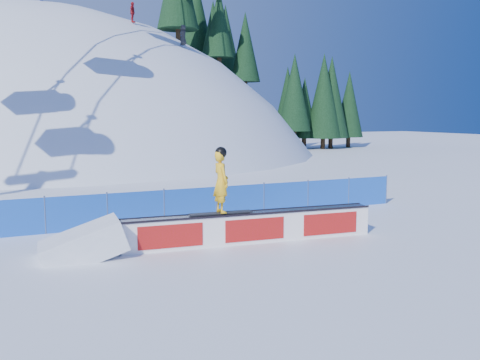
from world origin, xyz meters
name	(u,v)px	position (x,y,z in m)	size (l,w,h in m)	color
ground	(178,257)	(0.00, 0.00, 0.00)	(160.00, 160.00, 0.00)	white
snow_hill	(50,329)	(0.00, 42.00, -18.00)	(64.00, 64.00, 64.00)	white
treeline	(265,70)	(24.03, 40.65, 8.81)	(22.40, 11.87, 20.06)	#332314
safety_fence	(136,209)	(0.00, 4.50, 0.60)	(22.05, 0.05, 1.30)	blue
rail_box	(252,227)	(2.57, 0.64, 0.47)	(7.90, 1.24, 0.95)	white
snow_ramp	(84,257)	(-2.34, 1.07, 0.00)	(2.20, 1.46, 0.82)	white
snowboarder	(221,181)	(1.60, 0.72, 1.92)	(1.92, 0.68, 1.98)	black
distant_skiers	(73,8)	(2.02, 31.56, 12.18)	(17.24, 8.20, 5.46)	black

